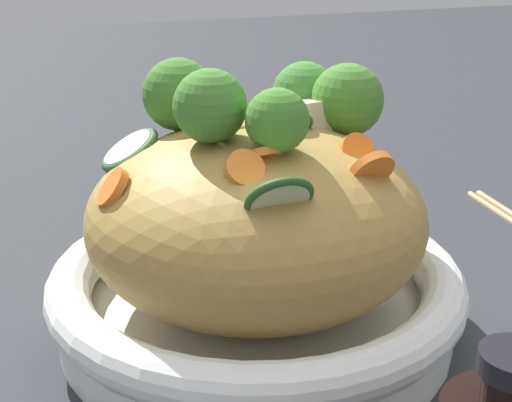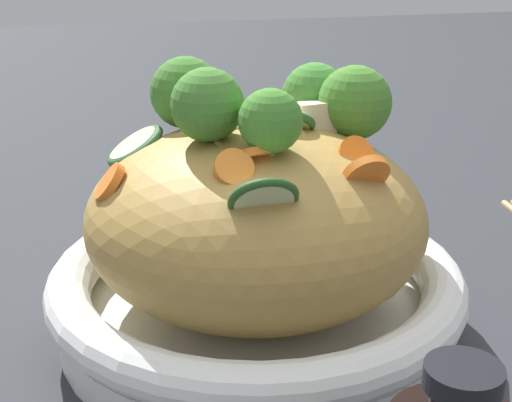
# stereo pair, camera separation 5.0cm
# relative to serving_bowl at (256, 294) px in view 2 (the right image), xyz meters

# --- Properties ---
(ground_plane) EXTENTS (3.00, 3.00, 0.00)m
(ground_plane) POSITION_rel_serving_bowl_xyz_m (0.00, 0.00, -0.03)
(ground_plane) COLOR #2C2F33
(serving_bowl) EXTENTS (0.28, 0.28, 0.05)m
(serving_bowl) POSITION_rel_serving_bowl_xyz_m (0.00, 0.00, 0.00)
(serving_bowl) COLOR white
(serving_bowl) RESTS_ON ground_plane
(noodle_heap) EXTENTS (0.23, 0.23, 0.13)m
(noodle_heap) POSITION_rel_serving_bowl_xyz_m (0.00, 0.00, 0.06)
(noodle_heap) COLOR #AC8841
(noodle_heap) RESTS_ON serving_bowl
(broccoli_florets) EXTENTS (0.15, 0.18, 0.07)m
(broccoli_florets) POSITION_rel_serving_bowl_xyz_m (0.02, -0.02, 0.13)
(broccoli_florets) COLOR #9BBB7A
(broccoli_florets) RESTS_ON serving_bowl
(carrot_coins) EXTENTS (0.12, 0.17, 0.04)m
(carrot_coins) POSITION_rel_serving_bowl_xyz_m (-0.02, -0.00, 0.11)
(carrot_coins) COLOR orange
(carrot_coins) RESTS_ON serving_bowl
(zucchini_slices) EXTENTS (0.16, 0.14, 0.05)m
(zucchini_slices) POSITION_rel_serving_bowl_xyz_m (-0.00, 0.03, 0.11)
(zucchini_slices) COLOR beige
(zucchini_slices) RESTS_ON serving_bowl
(chicken_chunks) EXTENTS (0.05, 0.04, 0.03)m
(chicken_chunks) POSITION_rel_serving_bowl_xyz_m (0.03, -0.04, 0.12)
(chicken_chunks) COLOR beige
(chicken_chunks) RESTS_ON serving_bowl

